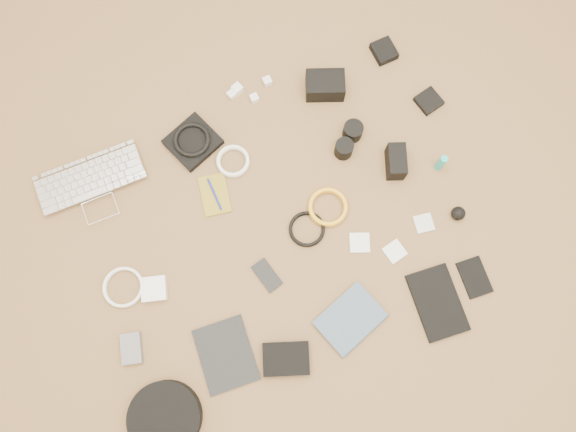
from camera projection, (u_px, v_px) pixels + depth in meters
name	position (u px, v px, depth m)	size (l,w,h in m)	color
room_shell	(260.00, 21.00, 0.69)	(4.04, 4.04, 2.58)	brown
laptop	(95.00, 192.00, 1.92)	(0.37, 0.26, 0.03)	silver
headphone_pouch	(193.00, 142.00, 1.96)	(0.16, 0.15, 0.03)	black
headphones	(192.00, 140.00, 1.94)	(0.13, 0.13, 0.02)	black
charger_a	(237.00, 89.00, 2.01)	(0.03, 0.03, 0.03)	white
charger_b	(232.00, 95.00, 2.01)	(0.03, 0.03, 0.03)	white
charger_c	(267.00, 81.00, 2.02)	(0.03, 0.03, 0.03)	white
charger_d	(254.00, 98.00, 2.00)	(0.03, 0.03, 0.03)	white
dslr_camera	(325.00, 85.00, 1.99)	(0.14, 0.09, 0.08)	black
lens_pouch	(384.00, 51.00, 2.04)	(0.08, 0.09, 0.03)	black
notebook_olive	(215.00, 195.00, 1.93)	(0.09, 0.14, 0.01)	olive
pen_blue	(214.00, 194.00, 1.92)	(0.01, 0.01, 0.12)	#121A98
cable_white_a	(233.00, 162.00, 1.95)	(0.12, 0.12, 0.01)	white
lens_a	(344.00, 149.00, 1.94)	(0.06, 0.06, 0.07)	black
lens_b	(353.00, 131.00, 1.95)	(0.07, 0.07, 0.06)	black
card_reader	(429.00, 101.00, 2.00)	(0.08, 0.08, 0.02)	black
power_brick	(154.00, 289.00, 1.84)	(0.08, 0.08, 0.03)	white
cable_white_b	(124.00, 287.00, 1.85)	(0.14, 0.14, 0.01)	white
cable_black	(307.00, 229.00, 1.90)	(0.12, 0.12, 0.01)	black
cable_yellow	(328.00, 208.00, 1.91)	(0.14, 0.14, 0.02)	gold
flash	(396.00, 162.00, 1.92)	(0.06, 0.11, 0.08)	black
lens_cleaner	(441.00, 163.00, 1.91)	(0.03, 0.03, 0.09)	#1AABA9
battery_charger	(132.00, 348.00, 1.80)	(0.06, 0.10, 0.03)	slate
tablet	(226.00, 355.00, 1.80)	(0.17, 0.22, 0.01)	black
phone	(267.00, 275.00, 1.86)	(0.06, 0.11, 0.01)	black
filter_case_left	(360.00, 243.00, 1.89)	(0.07, 0.07, 0.01)	silver
filter_case_mid	(395.00, 252.00, 1.88)	(0.06, 0.06, 0.01)	silver
filter_case_right	(424.00, 223.00, 1.90)	(0.06, 0.06, 0.01)	silver
air_blower	(458.00, 213.00, 1.89)	(0.05, 0.05, 0.05)	black
headphone_case	(165.00, 418.00, 1.73)	(0.23, 0.23, 0.06)	black
drive_case	(286.00, 359.00, 1.79)	(0.15, 0.11, 0.04)	black
paperback	(366.00, 337.00, 1.81)	(0.15, 0.20, 0.02)	#3E5269
notebook_black_a	(437.00, 303.00, 1.84)	(0.14, 0.23, 0.02)	black
notebook_black_b	(474.00, 277.00, 1.86)	(0.08, 0.13, 0.01)	black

